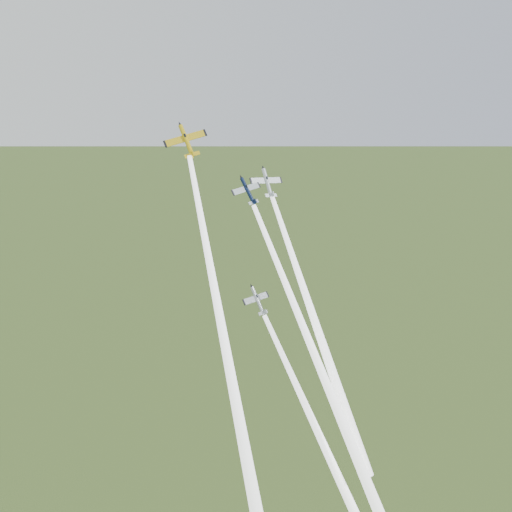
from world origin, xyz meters
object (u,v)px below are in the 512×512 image
(plane_silver_right, at_px, (267,183))
(plane_silver_low, at_px, (258,300))
(plane_yellow, at_px, (187,141))
(plane_navy, at_px, (248,191))

(plane_silver_right, xyz_separation_m, plane_silver_low, (-7.68, -10.09, -21.11))
(plane_yellow, relative_size, plane_silver_right, 1.05)
(plane_silver_right, bearing_deg, plane_yellow, 177.48)
(plane_navy, relative_size, plane_silver_right, 0.90)
(plane_yellow, distance_m, plane_silver_low, 33.70)
(plane_silver_low, bearing_deg, plane_yellow, 117.82)
(plane_navy, bearing_deg, plane_silver_low, -115.63)
(plane_yellow, bearing_deg, plane_silver_right, 10.53)
(plane_navy, distance_m, plane_silver_low, 21.72)
(plane_silver_right, bearing_deg, plane_silver_low, -133.17)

